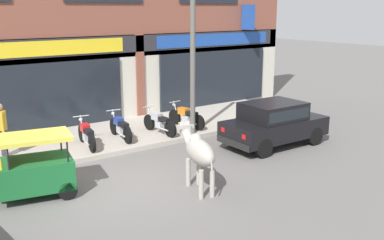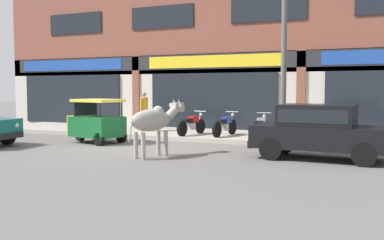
# 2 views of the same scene
# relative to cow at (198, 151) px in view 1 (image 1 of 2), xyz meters

# --- Properties ---
(ground_plane) EXTENTS (90.00, 90.00, 0.00)m
(ground_plane) POSITION_rel_cow_xyz_m (-1.30, 1.38, -1.01)
(ground_plane) COLOR #605E5B
(sidewalk) EXTENTS (19.00, 3.75, 0.15)m
(sidewalk) POSITION_rel_cow_xyz_m (-1.30, 5.46, -0.93)
(sidewalk) COLOR #A8A093
(sidewalk) RESTS_ON ground
(shop_building) EXTENTS (23.00, 1.40, 8.50)m
(shop_building) POSITION_rel_cow_xyz_m (-1.29, 7.60, 3.02)
(shop_building) COLOR brown
(shop_building) RESTS_ON ground
(cow) EXTENTS (0.92, 2.11, 1.61)m
(cow) POSITION_rel_cow_xyz_m (0.00, 0.00, 0.00)
(cow) COLOR #9E998E
(cow) RESTS_ON ground
(car_1) EXTENTS (3.64, 1.68, 1.46)m
(car_1) POSITION_rel_cow_xyz_m (4.20, 1.52, -0.19)
(car_1) COLOR black
(car_1) RESTS_ON ground
(auto_rickshaw) EXTENTS (2.11, 1.47, 1.52)m
(auto_rickshaw) POSITION_rel_cow_xyz_m (-3.46, 1.99, -0.35)
(auto_rickshaw) COLOR black
(auto_rickshaw) RESTS_ON ground
(motorcycle_0) EXTENTS (0.58, 1.81, 0.88)m
(motorcycle_0) POSITION_rel_cow_xyz_m (-0.98, 4.58, -0.47)
(motorcycle_0) COLOR black
(motorcycle_0) RESTS_ON sidewalk
(motorcycle_1) EXTENTS (0.52, 1.81, 0.88)m
(motorcycle_1) POSITION_rel_cow_xyz_m (0.29, 4.75, -0.47)
(motorcycle_1) COLOR black
(motorcycle_1) RESTS_ON sidewalk
(motorcycle_2) EXTENTS (0.52, 1.81, 0.88)m
(motorcycle_2) POSITION_rel_cow_xyz_m (1.69, 4.55, -0.47)
(motorcycle_2) COLOR black
(motorcycle_2) RESTS_ON sidewalk
(motorcycle_3) EXTENTS (0.54, 1.80, 0.88)m
(motorcycle_3) POSITION_rel_cow_xyz_m (2.94, 4.70, -0.47)
(motorcycle_3) COLOR black
(motorcycle_3) RESTS_ON sidewalk
(pedestrian) EXTENTS (0.32, 0.50, 1.60)m
(pedestrian) POSITION_rel_cow_xyz_m (-3.36, 5.09, 0.12)
(pedestrian) COLOR #2D2D33
(pedestrian) RESTS_ON sidewalk
(utility_pole) EXTENTS (0.18, 0.18, 5.71)m
(utility_pole) POSITION_rel_cow_xyz_m (2.65, 3.88, 1.99)
(utility_pole) COLOR #595651
(utility_pole) RESTS_ON sidewalk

